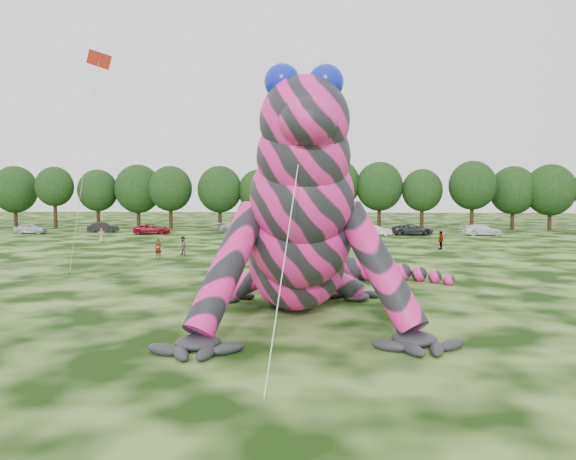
# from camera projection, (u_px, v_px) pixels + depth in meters

# --- Properties ---
(ground) EXTENTS (240.00, 240.00, 0.00)m
(ground) POSITION_uv_depth(u_px,v_px,m) (206.00, 312.00, 27.15)
(ground) COLOR #16330A
(ground) RESTS_ON ground
(inflatable_gecko) EXTENTS (20.97, 23.95, 10.91)m
(inflatable_gecko) POSITION_uv_depth(u_px,v_px,m) (295.00, 199.00, 27.65)
(inflatable_gecko) COLOR #E92286
(inflatable_gecko) RESTS_ON ground
(flying_kite) EXTENTS (4.61, 3.53, 15.08)m
(flying_kite) POSITION_uv_depth(u_px,v_px,m) (97.00, 76.00, 35.51)
(flying_kite) COLOR red
(flying_kite) RESTS_ON ground
(tree_2) EXTENTS (7.04, 6.34, 9.64)m
(tree_2) POSITION_uv_depth(u_px,v_px,m) (15.00, 197.00, 88.16)
(tree_2) COLOR black
(tree_2) RESTS_ON ground
(tree_3) EXTENTS (5.81, 5.23, 9.44)m
(tree_3) POSITION_uv_depth(u_px,v_px,m) (55.00, 197.00, 85.99)
(tree_3) COLOR black
(tree_3) RESTS_ON ground
(tree_4) EXTENTS (6.22, 5.60, 9.06)m
(tree_4) POSITION_uv_depth(u_px,v_px,m) (98.00, 199.00, 87.24)
(tree_4) COLOR black
(tree_4) RESTS_ON ground
(tree_5) EXTENTS (7.16, 6.44, 9.80)m
(tree_5) POSITION_uv_depth(u_px,v_px,m) (138.00, 196.00, 86.50)
(tree_5) COLOR black
(tree_5) RESTS_ON ground
(tree_6) EXTENTS (6.52, 5.86, 9.49)m
(tree_6) POSITION_uv_depth(u_px,v_px,m) (171.00, 197.00, 84.39)
(tree_6) COLOR black
(tree_6) RESTS_ON ground
(tree_7) EXTENTS (6.68, 6.01, 9.48)m
(tree_7) POSITION_uv_depth(u_px,v_px,m) (220.00, 197.00, 84.01)
(tree_7) COLOR black
(tree_7) RESTS_ON ground
(tree_8) EXTENTS (6.14, 5.53, 8.94)m
(tree_8) POSITION_uv_depth(u_px,v_px,m) (259.00, 199.00, 83.82)
(tree_8) COLOR black
(tree_8) RESTS_ON ground
(tree_9) EXTENTS (5.27, 4.74, 8.68)m
(tree_9) POSITION_uv_depth(u_px,v_px,m) (294.00, 200.00, 83.83)
(tree_9) COLOR black
(tree_9) RESTS_ON ground
(tree_10) EXTENTS (7.09, 6.38, 10.50)m
(tree_10) POSITION_uv_depth(u_px,v_px,m) (336.00, 194.00, 84.57)
(tree_10) COLOR black
(tree_10) RESTS_ON ground
(tree_11) EXTENTS (7.01, 6.31, 10.07)m
(tree_11) POSITION_uv_depth(u_px,v_px,m) (379.00, 196.00, 83.78)
(tree_11) COLOR black
(tree_11) RESTS_ON ground
(tree_12) EXTENTS (5.99, 5.39, 8.97)m
(tree_12) POSITION_uv_depth(u_px,v_px,m) (422.00, 199.00, 82.95)
(tree_12) COLOR black
(tree_12) RESTS_ON ground
(tree_13) EXTENTS (6.83, 6.15, 10.13)m
(tree_13) POSITION_uv_depth(u_px,v_px,m) (472.00, 195.00, 81.82)
(tree_13) COLOR black
(tree_13) RESTS_ON ground
(tree_14) EXTENTS (6.82, 6.14, 9.40)m
(tree_14) POSITION_uv_depth(u_px,v_px,m) (513.00, 198.00, 83.01)
(tree_14) COLOR black
(tree_14) RESTS_ON ground
(tree_15) EXTENTS (7.17, 6.45, 9.63)m
(tree_15) POSITION_uv_depth(u_px,v_px,m) (550.00, 197.00, 81.72)
(tree_15) COLOR black
(tree_15) RESTS_ON ground
(car_0) EXTENTS (4.25, 1.97, 1.41)m
(car_0) POSITION_uv_depth(u_px,v_px,m) (31.00, 229.00, 75.21)
(car_0) COLOR silver
(car_0) RESTS_ON ground
(car_1) EXTENTS (4.36, 2.14, 1.38)m
(car_1) POSITION_uv_depth(u_px,v_px,m) (103.00, 227.00, 77.75)
(car_1) COLOR black
(car_1) RESTS_ON ground
(car_2) EXTENTS (5.17, 2.87, 1.37)m
(car_2) POSITION_uv_depth(u_px,v_px,m) (152.00, 229.00, 74.37)
(car_2) COLOR maroon
(car_2) RESTS_ON ground
(car_3) EXTENTS (4.95, 2.06, 1.43)m
(car_3) POSITION_uv_depth(u_px,v_px,m) (237.00, 228.00, 76.82)
(car_3) COLOR #A5ABAE
(car_3) RESTS_ON ground
(car_4) EXTENTS (3.90, 1.74, 1.30)m
(car_4) POSITION_uv_depth(u_px,v_px,m) (291.00, 230.00, 73.06)
(car_4) COLOR #13144D
(car_4) RESTS_ON ground
(car_5) EXTENTS (4.10, 1.71, 1.32)m
(car_5) POSITION_uv_depth(u_px,v_px,m) (376.00, 230.00, 72.52)
(car_5) COLOR silver
(car_5) RESTS_ON ground
(car_6) EXTENTS (5.43, 2.78, 1.47)m
(car_6) POSITION_uv_depth(u_px,v_px,m) (413.00, 230.00, 72.90)
(car_6) COLOR #292A2C
(car_6) RESTS_ON ground
(car_7) EXTENTS (5.25, 2.61, 1.47)m
(car_7) POSITION_uv_depth(u_px,v_px,m) (482.00, 230.00, 72.37)
(car_7) COLOR white
(car_7) RESTS_ON ground
(spectator_3) EXTENTS (0.96, 1.14, 1.82)m
(spectator_3) POSITION_uv_depth(u_px,v_px,m) (441.00, 240.00, 55.45)
(spectator_3) COLOR gray
(spectator_3) RESTS_ON ground
(spectator_4) EXTENTS (1.04, 0.87, 1.81)m
(spectator_4) POSITION_uv_depth(u_px,v_px,m) (101.00, 235.00, 62.24)
(spectator_4) COLOR gray
(spectator_4) RESTS_ON ground
(spectator_1) EXTENTS (1.04, 1.00, 1.68)m
(spectator_1) POSITION_uv_depth(u_px,v_px,m) (183.00, 246.00, 50.75)
(spectator_1) COLOR gray
(spectator_1) RESTS_ON ground
(spectator_0) EXTENTS (0.60, 0.39, 1.63)m
(spectator_0) POSITION_uv_depth(u_px,v_px,m) (158.00, 249.00, 48.50)
(spectator_0) COLOR gray
(spectator_0) RESTS_ON ground
(spectator_2) EXTENTS (1.12, 0.67, 1.70)m
(spectator_2) POSITION_uv_depth(u_px,v_px,m) (368.00, 240.00, 56.78)
(spectator_2) COLOR gray
(spectator_2) RESTS_ON ground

